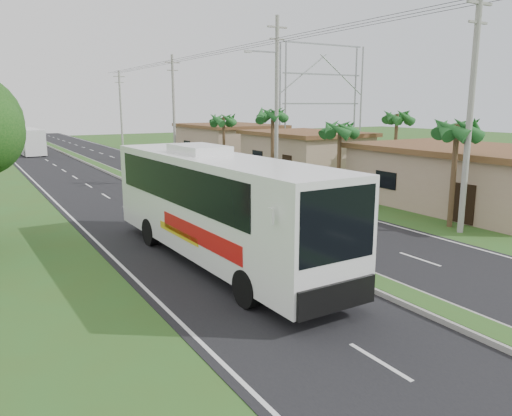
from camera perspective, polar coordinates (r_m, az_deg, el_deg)
ground at (r=18.08m, az=10.77°, el=-7.54°), size 180.00×180.00×0.00m
road_asphalt at (r=35.14m, az=-11.24°, el=1.86°), size 14.00×160.00×0.02m
median_strip at (r=35.13m, az=-11.25°, el=2.01°), size 1.20×160.00×0.18m
lane_edge_left at (r=33.57m, az=-22.07°, el=0.74°), size 0.12×160.00×0.01m
lane_edge_right at (r=37.86m, az=-1.64°, el=2.76°), size 0.12×160.00×0.01m
shop_near at (r=31.84m, az=22.84°, el=3.37°), size 8.60×12.60×3.52m
shop_mid at (r=43.21m, az=5.58°, el=6.31°), size 7.60×10.60×3.67m
shop_far at (r=55.09m, az=-3.11°, el=7.58°), size 8.60×11.60×3.82m
palm_verge_a at (r=25.79m, az=22.00°, el=8.31°), size 2.40×2.40×5.45m
palm_verge_b at (r=32.35m, az=9.57°, el=8.84°), size 2.40×2.40×5.05m
palm_verge_c at (r=37.62m, az=1.91°, el=10.54°), size 2.40×2.40×5.85m
palm_verge_d at (r=45.70m, az=-3.73°, el=10.01°), size 2.40×2.40×5.25m
palm_behind_shop at (r=40.07m, az=15.81°, el=9.91°), size 2.40×2.40×5.65m
utility_pole_a at (r=24.77m, az=23.30°, el=10.27°), size 1.60×0.28×11.00m
utility_pole_b at (r=36.59m, az=2.34°, el=12.28°), size 3.20×0.28×12.00m
utility_pole_c at (r=54.48m, az=-9.39°, el=11.34°), size 1.60×0.28×11.00m
utility_pole_d at (r=73.46m, az=-15.20°, el=10.96°), size 1.60×0.28×10.50m
billboard_lattice at (r=54.24m, az=7.58°, el=12.61°), size 10.18×1.18×12.07m
coach_bus_main at (r=18.65m, az=-4.68°, el=0.88°), size 3.23×13.61×4.37m
coach_bus_far at (r=67.19m, az=-24.66°, el=7.12°), size 2.78×10.59×3.06m
motorcyclist at (r=20.94m, az=-1.23°, el=-1.96°), size 1.59×0.52×2.43m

